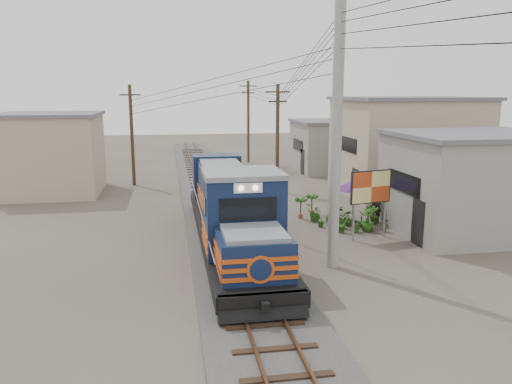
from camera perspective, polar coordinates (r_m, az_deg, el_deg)
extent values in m
plane|color=#473F35|center=(19.10, -1.91, -8.62)|extent=(120.00, 120.00, 0.00)
cube|color=#595651|center=(28.62, -4.71, -1.65)|extent=(3.60, 70.00, 0.16)
cube|color=#51331E|center=(28.54, -5.78, -1.34)|extent=(0.08, 70.00, 0.12)
cube|color=#51331E|center=(28.63, -3.64, -1.26)|extent=(0.08, 70.00, 0.12)
cube|color=black|center=(21.24, -2.87, -4.45)|extent=(2.71, 14.95, 0.51)
cube|color=black|center=(16.94, -0.88, -9.64)|extent=(2.06, 2.99, 0.61)
cube|color=black|center=(25.81, -4.14, -2.23)|extent=(2.06, 2.99, 0.61)
cube|color=#101D3B|center=(15.53, -0.24, -7.41)|extent=(2.22, 2.24, 1.40)
cube|color=#101D3B|center=(17.53, -1.52, -2.66)|extent=(2.66, 2.43, 2.90)
cube|color=slate|center=(17.23, -1.55, 2.17)|extent=(2.71, 2.55, 0.17)
cube|color=black|center=(16.24, -0.90, -1.94)|extent=(1.90, 0.06, 0.75)
cube|color=white|center=(16.08, -0.90, 0.48)|extent=(0.93, 0.06, 0.33)
cube|color=#101D3B|center=(23.22, -3.61, -0.11)|extent=(2.11, 9.16, 2.15)
cube|color=slate|center=(23.02, -3.64, 2.63)|extent=(1.90, 9.16, 0.17)
cube|color=#C34612|center=(21.11, -2.88, -3.10)|extent=(2.75, 14.95, 0.13)
cube|color=#C34612|center=(21.04, -2.89, -2.37)|extent=(2.75, 14.95, 0.13)
cube|color=#C34612|center=(20.97, -2.90, -1.62)|extent=(2.75, 14.95, 0.13)
cylinder|color=#9E9B93|center=(18.34, 9.17, 6.44)|extent=(0.40, 0.40, 10.00)
cylinder|color=#4C3826|center=(32.67, 2.47, 6.09)|extent=(0.24, 0.24, 7.00)
cube|color=#4C3826|center=(32.52, 2.51, 11.36)|extent=(1.60, 0.10, 0.10)
cube|color=#4C3826|center=(32.53, 2.50, 10.30)|extent=(1.20, 0.10, 0.10)
cylinder|color=#4C3826|center=(46.43, -0.89, 8.01)|extent=(0.24, 0.24, 7.50)
cube|color=#4C3826|center=(46.34, -0.90, 12.02)|extent=(1.60, 0.10, 0.10)
cube|color=#4C3826|center=(46.34, -0.90, 11.28)|extent=(1.20, 0.10, 0.10)
cylinder|color=#4C3826|center=(35.99, -13.99, 6.26)|extent=(0.24, 0.24, 7.00)
cube|color=#4C3826|center=(35.86, -14.22, 11.04)|extent=(1.60, 0.10, 0.10)
cube|color=#4C3826|center=(35.87, -14.17, 10.08)|extent=(1.20, 0.10, 0.10)
cube|color=gray|center=(25.40, 23.65, 0.73)|extent=(7.00, 6.00, 4.50)
cube|color=slate|center=(25.10, 24.08, 6.00)|extent=(7.35, 6.30, 0.20)
cube|color=black|center=(23.60, 16.54, 1.02)|extent=(0.05, 3.00, 0.90)
cube|color=tan|center=(33.51, 16.75, 4.89)|extent=(8.00, 7.00, 6.00)
cube|color=slate|center=(33.32, 17.06, 10.19)|extent=(8.40, 7.35, 0.20)
cube|color=black|center=(31.88, 10.28, 5.42)|extent=(0.05, 3.50, 0.90)
cube|color=gray|center=(42.23, 8.79, 5.14)|extent=(6.00, 6.00, 4.00)
cube|color=slate|center=(42.06, 8.88, 7.99)|extent=(6.30, 6.30, 0.20)
cube|color=black|center=(41.35, 4.81, 5.38)|extent=(0.05, 3.00, 0.90)
cube|color=tan|center=(34.84, -22.37, 3.92)|extent=(6.00, 6.00, 5.00)
cube|color=slate|center=(34.63, -22.70, 8.18)|extent=(6.30, 6.30, 0.20)
cube|color=black|center=(35.59, -27.16, 4.07)|extent=(0.05, 3.00, 0.90)
cylinder|color=#99999E|center=(22.48, 11.11, -2.68)|extent=(0.10, 0.10, 2.30)
cylinder|color=#99999E|center=(23.41, 14.51, -2.26)|extent=(0.10, 0.10, 2.30)
cube|color=black|center=(22.67, 12.99, 0.58)|extent=(2.00, 0.55, 1.47)
cube|color=#C3411A|center=(22.64, 13.02, 0.57)|extent=(1.91, 0.49, 1.38)
cylinder|color=black|center=(25.95, 10.95, -3.27)|extent=(0.39, 0.39, 0.10)
cylinder|color=#99999E|center=(25.73, 11.03, -1.25)|extent=(0.05, 0.05, 1.97)
cone|color=#4E2165|center=(25.55, 11.11, 0.81)|extent=(2.01, 2.01, 0.49)
imported|color=black|center=(25.87, 13.45, -1.44)|extent=(0.69, 0.48, 1.85)
imported|color=#275518|center=(23.62, 8.39, -3.94)|extent=(0.40, 0.42, 0.66)
imported|color=#275518|center=(23.83, 9.85, -3.65)|extent=(0.52, 0.46, 0.83)
imported|color=#275518|center=(24.02, 11.41, -3.78)|extent=(0.75, 0.78, 0.67)
imported|color=#275518|center=(24.25, 12.64, -3.17)|extent=(0.87, 0.87, 1.10)
imported|color=#275518|center=(24.39, 14.49, -3.62)|extent=(0.42, 0.46, 0.73)
imported|color=#275518|center=(24.63, 7.35, -3.24)|extent=(0.49, 0.46, 0.69)
imported|color=#275518|center=(24.58, 9.27, -2.92)|extent=(1.14, 1.20, 1.03)
imported|color=#275518|center=(25.07, 10.50, -2.97)|extent=(0.45, 0.45, 0.78)
imported|color=#275518|center=(25.06, 11.99, -3.00)|extent=(0.33, 0.45, 0.82)
imported|color=#275518|center=(25.55, 13.24, -2.58)|extent=(0.64, 0.56, 0.99)
imported|color=#275518|center=(25.61, 6.69, -2.41)|extent=(0.96, 0.89, 0.90)
imported|color=#275518|center=(25.69, 8.37, -2.64)|extent=(0.40, 0.40, 0.71)
imported|color=#275518|center=(25.82, 9.49, -2.49)|extent=(0.51, 0.49, 0.80)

